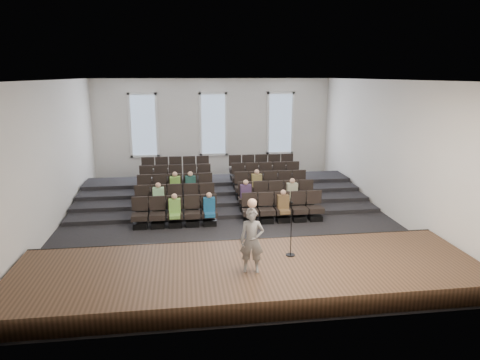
# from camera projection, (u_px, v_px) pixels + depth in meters

# --- Properties ---
(ground) EXTENTS (14.00, 14.00, 0.00)m
(ground) POSITION_uv_depth(u_px,v_px,m) (228.00, 219.00, 15.80)
(ground) COLOR black
(ground) RESTS_ON ground
(ceiling) EXTENTS (12.00, 14.00, 0.02)m
(ceiling) POSITION_uv_depth(u_px,v_px,m) (227.00, 80.00, 14.60)
(ceiling) COLOR white
(ceiling) RESTS_ON ground
(wall_back) EXTENTS (12.00, 0.04, 5.00)m
(wall_back) POSITION_uv_depth(u_px,v_px,m) (213.00, 128.00, 21.95)
(wall_back) COLOR silver
(wall_back) RESTS_ON ground
(wall_front) EXTENTS (12.00, 0.04, 5.00)m
(wall_front) POSITION_uv_depth(u_px,v_px,m) (265.00, 214.00, 8.44)
(wall_front) COLOR silver
(wall_front) RESTS_ON ground
(wall_left) EXTENTS (0.04, 14.00, 5.00)m
(wall_left) POSITION_uv_depth(u_px,v_px,m) (50.00, 156.00, 14.42)
(wall_left) COLOR silver
(wall_left) RESTS_ON ground
(wall_right) EXTENTS (0.04, 14.00, 5.00)m
(wall_right) POSITION_uv_depth(u_px,v_px,m) (388.00, 148.00, 15.98)
(wall_right) COLOR silver
(wall_right) RESTS_ON ground
(stage) EXTENTS (11.80, 3.60, 0.50)m
(stage) POSITION_uv_depth(u_px,v_px,m) (250.00, 274.00, 10.83)
(stage) COLOR #4E3321
(stage) RESTS_ON ground
(stage_lip) EXTENTS (11.80, 0.06, 0.52)m
(stage_lip) POSITION_uv_depth(u_px,v_px,m) (240.00, 247.00, 12.53)
(stage_lip) COLOR black
(stage_lip) RESTS_ON ground
(risers) EXTENTS (11.80, 4.80, 0.60)m
(risers) POSITION_uv_depth(u_px,v_px,m) (220.00, 191.00, 18.80)
(risers) COLOR black
(risers) RESTS_ON ground
(seating_rows) EXTENTS (6.80, 4.70, 1.67)m
(seating_rows) POSITION_uv_depth(u_px,v_px,m) (224.00, 190.00, 17.12)
(seating_rows) COLOR black
(seating_rows) RESTS_ON ground
(windows) EXTENTS (8.44, 0.10, 3.24)m
(windows) POSITION_uv_depth(u_px,v_px,m) (213.00, 124.00, 21.84)
(windows) COLOR white
(windows) RESTS_ON wall_back
(audience) EXTENTS (5.45, 2.64, 1.10)m
(audience) POSITION_uv_depth(u_px,v_px,m) (221.00, 194.00, 16.00)
(audience) COLOR #6FA943
(audience) RESTS_ON seating_rows
(speaker) EXTENTS (0.65, 0.49, 1.60)m
(speaker) POSITION_uv_depth(u_px,v_px,m) (252.00, 241.00, 10.26)
(speaker) COLOR slate
(speaker) RESTS_ON stage
(mic_stand) EXTENTS (0.25, 0.25, 1.49)m
(mic_stand) POSITION_uv_depth(u_px,v_px,m) (291.00, 240.00, 11.27)
(mic_stand) COLOR black
(mic_stand) RESTS_ON stage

